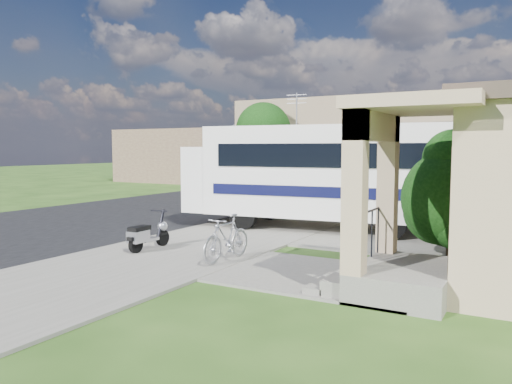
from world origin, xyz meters
The scene contains 18 objects.
ground centered at (0.00, 0.00, 0.00)m, with size 120.00×120.00×0.00m, color #1E3E10.
street_slab centered at (-7.50, 10.00, 0.01)m, with size 9.00×80.00×0.02m, color black.
sidewalk_slab centered at (-1.00, 10.00, 0.03)m, with size 4.00×80.00×0.06m, color #64625A.
driveway_slab centered at (1.50, 4.50, 0.03)m, with size 7.00×6.00×0.05m, color #64625A.
walk_slab centered at (3.00, -1.00, 0.03)m, with size 4.00×3.00×0.05m, color #64625A.
warehouse centered at (0.00, 13.97, 1.99)m, with size 12.50×8.40×5.04m.
distant_bldg_far centered at (-17.00, 22.00, 2.00)m, with size 10.00×8.00×4.00m, color brown.
distant_bldg_near centered at (-15.00, 34.00, 1.60)m, with size 8.00×7.00×3.20m, color #7F6D4F.
street_tree_a centered at (-3.70, 9.05, 3.25)m, with size 2.44×2.40×4.58m.
street_tree_b centered at (-3.70, 19.05, 3.39)m, with size 2.44×2.40×4.73m.
street_tree_c centered at (-3.70, 28.05, 3.10)m, with size 2.44×2.40×4.42m.
motorhome centered at (0.65, 4.51, 1.84)m, with size 8.59×3.57×4.28m.
shrub centered at (5.07, 1.83, 1.54)m, with size 2.45×2.34×3.01m.
scooter centered at (-1.70, -0.88, 0.44)m, with size 0.51×1.46×0.96m.
bicycle centered at (0.67, -0.90, 0.51)m, with size 0.48×1.71×1.03m, color #ADADB5.
pickup_truck centered at (-5.80, 13.31, 0.78)m, with size 2.59×5.63×1.56m, color silver.
van centered at (-6.39, 19.62, 0.94)m, with size 2.64×6.51×1.89m, color silver.
garden_hose centered at (3.49, -0.47, 0.08)m, with size 0.37×0.37×0.16m, color #136019.
Camera 1 is at (6.65, -10.17, 2.57)m, focal length 35.00 mm.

